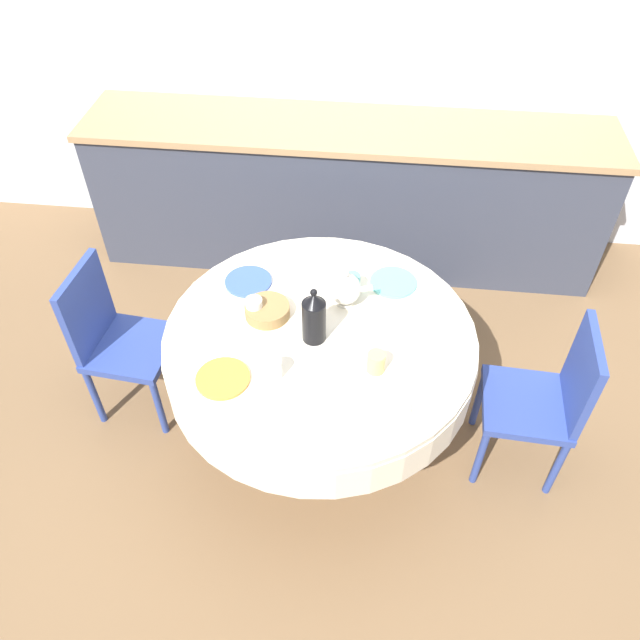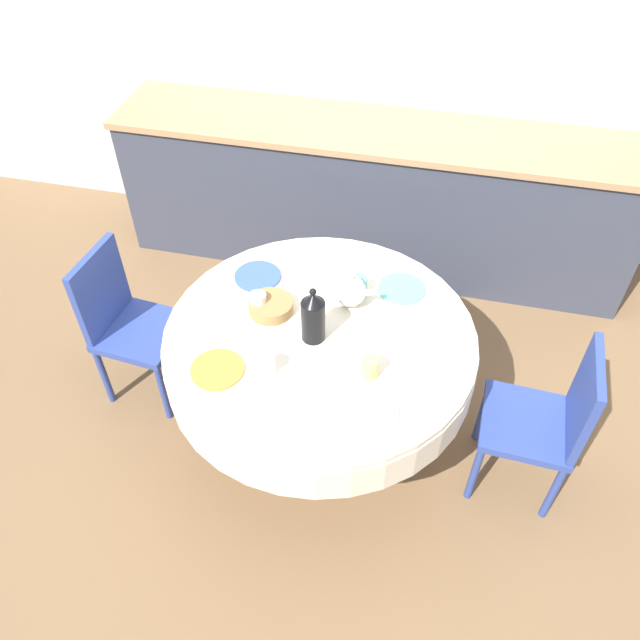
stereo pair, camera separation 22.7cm
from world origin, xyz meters
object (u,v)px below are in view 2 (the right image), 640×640
at_px(coffee_carafe, 313,317).
at_px(chair_right, 127,319).
at_px(chair_left, 547,418).
at_px(teapot, 350,291).

bearing_deg(coffee_carafe, chair_right, 172.70).
distance_m(chair_left, teapot, 1.04).
relative_size(chair_left, coffee_carafe, 3.08).
xyz_separation_m(chair_left, teapot, (-0.95, 0.27, 0.33)).
relative_size(chair_right, coffee_carafe, 3.08).
height_order(chair_left, coffee_carafe, coffee_carafe).
xyz_separation_m(chair_left, chair_right, (-2.09, 0.15, 0.00)).
bearing_deg(coffee_carafe, chair_left, -1.18).
bearing_deg(chair_left, chair_right, 88.84).
xyz_separation_m(coffee_carafe, teapot, (0.12, 0.24, -0.04)).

